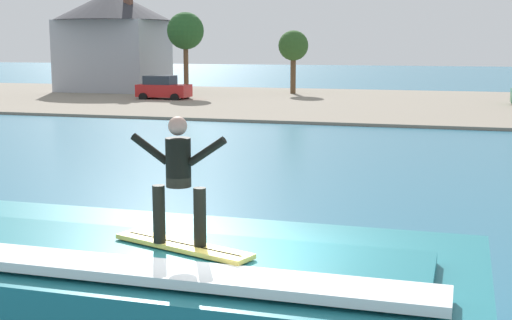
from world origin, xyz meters
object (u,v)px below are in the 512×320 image
Objects in this scene: surfer at (179,174)px; house_with_chimney at (113,35)px; car_near_shore at (163,88)px; surfboard at (183,246)px; wave_crest at (154,294)px; tree_short_bushy at (185,32)px; tree_tall_bare at (293,47)px.

surfer is 0.16× the size of house_with_chimney.
car_near_shore is (-17.88, 39.55, -1.60)m from surfer.
surfer reaches higher than surfboard.
house_with_chimney is at bearing 118.39° from wave_crest.
tree_short_bushy is at bearing 84.89° from car_near_shore.
wave_crest is at bearing -61.61° from house_with_chimney.
house_with_chimney reaches higher than tree_tall_bare.
house_with_chimney reaches higher than wave_crest.
wave_crest is 1.95m from surfer.
surfboard is 0.21× the size of house_with_chimney.
surfboard reaches higher than wave_crest.
surfer is (0.59, -0.44, 1.80)m from wave_crest.
car_near_shore is at bearing -43.11° from house_with_chimney.
surfer is 43.43m from car_near_shore.
house_with_chimney reaches higher than surfboard.
wave_crest is 1.35× the size of tree_short_bushy.
tree_tall_bare is 8.81m from tree_short_bushy.
tree_short_bushy reaches higher than surfer.
surfer is 53.44m from house_with_chimney.
house_with_chimney is at bearing -176.52° from tree_tall_bare.
surfboard is 0.95m from surfer.
wave_crest is 42.75m from car_near_shore.
tree_short_bushy is (-17.55, 43.26, 2.53)m from surfer.
surfboard is at bearing -67.88° from tree_short_bushy.
tree_short_bushy is (0.33, 3.71, 4.13)m from car_near_shore.
tree_tall_bare is (-9.48, 47.33, 3.19)m from wave_crest.
tree_short_bushy is (-7.48, -4.51, 1.15)m from tree_tall_bare.
house_with_chimney reaches higher than surfer.
surfer is (-0.02, -0.04, 0.95)m from surfboard.
tree_tall_bare is at bearing 101.93° from surfboard.
house_with_chimney is 1.52× the size of tree_short_bushy.
wave_crest is 1.69× the size of tree_tall_bare.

